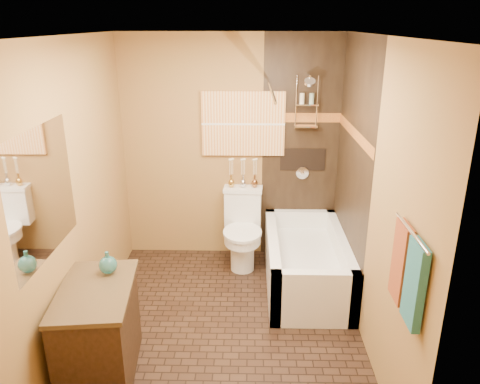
{
  "coord_description": "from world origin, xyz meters",
  "views": [
    {
      "loc": [
        0.21,
        -3.53,
        2.6
      ],
      "look_at": [
        0.13,
        0.4,
        1.16
      ],
      "focal_mm": 35.0,
      "sensor_mm": 36.0,
      "label": 1
    }
  ],
  "objects_px": {
    "sunset_painting": "(243,124)",
    "vanity": "(99,332)",
    "bathtub": "(306,266)",
    "toilet": "(243,229)"
  },
  "relations": [
    {
      "from": "sunset_painting",
      "to": "vanity",
      "type": "relative_size",
      "value": 0.99
    },
    {
      "from": "bathtub",
      "to": "toilet",
      "type": "bearing_deg",
      "value": 145.88
    },
    {
      "from": "sunset_painting",
      "to": "toilet",
      "type": "xyz_separation_m",
      "value": [
        0.0,
        -0.28,
        -1.12
      ]
    },
    {
      "from": "sunset_painting",
      "to": "toilet",
      "type": "height_order",
      "value": "sunset_painting"
    },
    {
      "from": "bathtub",
      "to": "vanity",
      "type": "distance_m",
      "value": 2.19
    },
    {
      "from": "bathtub",
      "to": "sunset_painting",
      "type": "bearing_deg",
      "value": 132.42
    },
    {
      "from": "toilet",
      "to": "vanity",
      "type": "height_order",
      "value": "toilet"
    },
    {
      "from": "sunset_painting",
      "to": "bathtub",
      "type": "xyz_separation_m",
      "value": [
        0.66,
        -0.73,
        -1.33
      ]
    },
    {
      "from": "bathtub",
      "to": "vanity",
      "type": "xyz_separation_m",
      "value": [
        -1.72,
        -1.35,
        0.16
      ]
    },
    {
      "from": "bathtub",
      "to": "vanity",
      "type": "height_order",
      "value": "vanity"
    }
  ]
}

